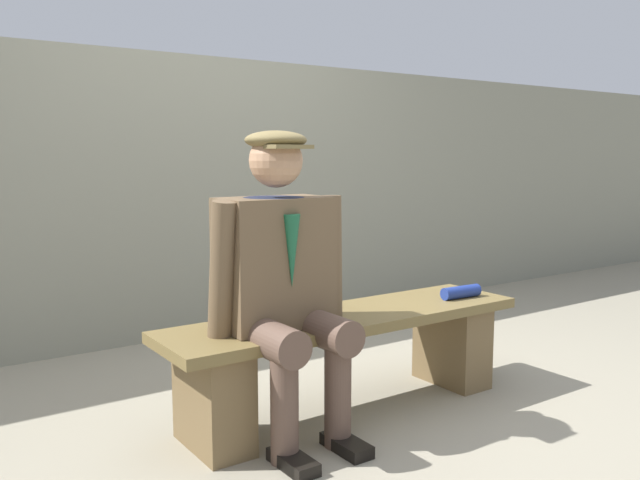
{
  "coord_description": "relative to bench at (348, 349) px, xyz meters",
  "views": [
    {
      "loc": [
        1.79,
        2.36,
        1.19
      ],
      "look_at": [
        0.16,
        0.0,
        0.81
      ],
      "focal_mm": 37.16,
      "sensor_mm": 36.0,
      "label": 1
    }
  ],
  "objects": [
    {
      "name": "bench",
      "position": [
        0.0,
        0.0,
        0.0
      ],
      "size": [
        1.78,
        0.45,
        0.46
      ],
      "color": "brown",
      "rests_on": "ground"
    },
    {
      "name": "rolled_magazine",
      "position": [
        -0.67,
        0.07,
        0.2
      ],
      "size": [
        0.23,
        0.08,
        0.06
      ],
      "primitive_type": "cylinder",
      "rotation": [
        0.0,
        1.57,
        -0.06
      ],
      "color": "navy",
      "rests_on": "bench"
    },
    {
      "name": "ground_plane",
      "position": [
        0.0,
        0.0,
        -0.29
      ],
      "size": [
        30.0,
        30.0,
        0.0
      ],
      "primitive_type": "plane",
      "color": "gray"
    },
    {
      "name": "stadium_wall",
      "position": [
        0.0,
        -1.73,
        0.61
      ],
      "size": [
        12.0,
        0.24,
        1.81
      ],
      "primitive_type": "cube",
      "color": "gray",
      "rests_on": "ground"
    },
    {
      "name": "seated_man",
      "position": [
        0.39,
        0.06,
        0.41
      ],
      "size": [
        0.63,
        0.59,
        1.28
      ],
      "color": "brown",
      "rests_on": "ground"
    }
  ]
}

